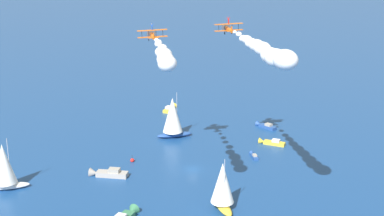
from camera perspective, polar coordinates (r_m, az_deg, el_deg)
ground_plane at (r=137.28m, az=0.05°, el=-6.72°), size 2000.00×2000.00×0.00m
motorboat_far_port at (r=170.76m, az=7.99°, el=-1.94°), size 4.64×7.70×2.18m
sailboat_far_stbd at (r=158.63m, az=-2.11°, el=-1.01°), size 11.05×6.23×14.12m
motorboat_inshore at (r=146.20m, az=6.76°, el=-5.19°), size 2.04×5.14×1.45m
sailboat_trailing at (r=131.85m, az=-19.86°, el=-6.02°), size 10.11×5.86×12.80m
motorboat_ahead at (r=156.17m, az=8.61°, el=-3.74°), size 7.08×6.84×2.27m
motorboat_mid_cluster at (r=134.71m, az=-9.30°, el=-7.07°), size 9.88×6.81×2.85m
motorboat_outer_ring_a at (r=188.12m, az=-2.39°, el=-0.03°), size 6.86×7.79×2.40m
sailboat_outer_ring_b at (r=115.32m, az=3.36°, el=-8.45°), size 5.36×9.49×12.11m
marker_buoy at (r=142.88m, az=-6.55°, el=-5.71°), size 1.10×1.10×2.10m
biplane_lead at (r=126.55m, az=-4.35°, el=7.95°), size 7.37×6.94×3.58m
wingwalker_lead at (r=126.25m, az=-4.41°, el=8.93°), size 0.93×0.25×1.76m
smoke_trail_lead at (r=100.39m, az=-3.04°, el=5.66°), size 7.91×30.80×3.08m
biplane_wingman at (r=132.20m, az=4.03°, el=8.65°), size 7.37×6.94×3.58m
wingwalker_wingman at (r=131.91m, az=4.01°, el=9.59°), size 0.93×0.25×1.76m
smoke_trail_wingman at (r=101.20m, az=8.35°, el=6.04°), size 8.64×39.50×4.17m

